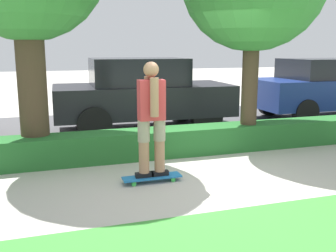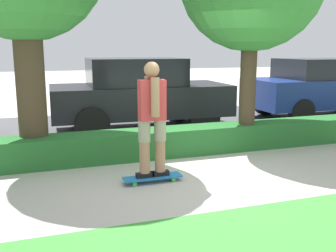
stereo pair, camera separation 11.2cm
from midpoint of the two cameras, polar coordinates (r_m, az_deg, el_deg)
name	(u,v)px [view 1 (the left image)]	position (r m, az deg, el deg)	size (l,w,h in m)	color
ground_plane	(196,184)	(5.73, 4.71, -8.33)	(60.00, 60.00, 0.00)	#ADA89E
street_asphalt	(132,128)	(9.61, -4.97, -0.28)	(18.20, 5.00, 0.01)	#474749
hedge_row	(163,142)	(7.10, -0.24, -2.38)	(18.20, 0.60, 0.49)	#236028
skateboard	(152,177)	(5.76, -1.77, -7.45)	(0.86, 0.24, 0.09)	#1E6BAD
skater_person	(152,117)	(5.54, -1.83, 1.35)	(0.49, 0.42, 1.65)	black
parked_car_middle	(142,93)	(9.31, -3.47, 4.79)	(4.18, 1.99, 1.69)	black
parked_car_rear	(328,87)	(11.83, 22.49, 5.22)	(4.39, 1.87, 1.63)	navy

